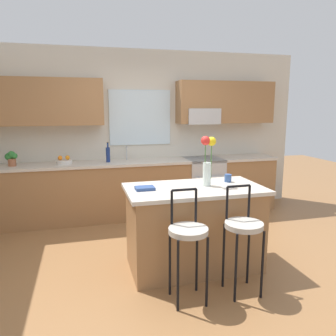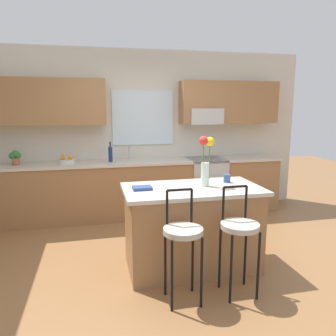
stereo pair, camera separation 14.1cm
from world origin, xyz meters
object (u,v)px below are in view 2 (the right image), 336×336
(bar_stool_middle, at_px, (239,231))
(oven_range, at_px, (206,185))
(flower_vase, at_px, (206,159))
(bottle_olive_oil, at_px, (110,154))
(cookbook, at_px, (142,188))
(potted_plant_small, at_px, (15,157))
(mug_ceramic, at_px, (227,178))
(fruit_bowl_oranges, at_px, (67,161))
(kitchen_island, at_px, (192,227))
(bar_stool_near, at_px, (183,236))

(bar_stool_middle, bearing_deg, oven_range, 77.79)
(flower_vase, bearing_deg, bottle_olive_oil, 116.32)
(flower_vase, xyz_separation_m, cookbook, (-0.70, -0.00, -0.29))
(bar_stool_middle, distance_m, flower_vase, 0.88)
(potted_plant_small, bearing_deg, mug_ceramic, -33.82)
(cookbook, bearing_deg, bottle_olive_oil, 96.92)
(oven_range, xyz_separation_m, fruit_bowl_oranges, (-2.25, 0.02, 0.50))
(oven_range, distance_m, mug_ceramic, 1.84)
(fruit_bowl_oranges, bearing_deg, kitchen_island, -52.93)
(bottle_olive_oil, relative_size, potted_plant_small, 1.41)
(bar_stool_middle, xyz_separation_m, potted_plant_small, (-2.45, 2.52, 0.41))
(kitchen_island, distance_m, potted_plant_small, 2.94)
(cookbook, bearing_deg, mug_ceramic, 6.52)
(kitchen_island, distance_m, cookbook, 0.72)
(bottle_olive_oil, height_order, potted_plant_small, bottle_olive_oil)
(bar_stool_middle, bearing_deg, fruit_bowl_oranges, 124.19)
(bar_stool_near, xyz_separation_m, potted_plant_small, (-1.90, 2.52, 0.41))
(kitchen_island, bearing_deg, flower_vase, 9.88)
(bar_stool_middle, relative_size, bottle_olive_oil, 3.32)
(oven_range, bearing_deg, flower_vase, -109.62)
(bar_stool_near, relative_size, flower_vase, 1.89)
(bottle_olive_oil, bearing_deg, flower_vase, -63.68)
(fruit_bowl_oranges, relative_size, bottle_olive_oil, 0.76)
(cookbook, bearing_deg, bar_stool_middle, -38.23)
(kitchen_island, xyz_separation_m, flower_vase, (0.16, 0.03, 0.76))
(mug_ceramic, bearing_deg, fruit_bowl_oranges, 137.11)
(mug_ceramic, relative_size, cookbook, 0.45)
(fruit_bowl_oranges, height_order, potted_plant_small, potted_plant_small)
(oven_range, bearing_deg, bottle_olive_oil, 179.11)
(bottle_olive_oil, bearing_deg, potted_plant_small, 179.93)
(cookbook, bearing_deg, fruit_bowl_oranges, 115.47)
(bar_stool_near, bearing_deg, bar_stool_middle, 0.00)
(mug_ceramic, height_order, cookbook, mug_ceramic)
(flower_vase, distance_m, fruit_bowl_oranges, 2.47)
(kitchen_island, relative_size, potted_plant_small, 6.69)
(fruit_bowl_oranges, bearing_deg, flower_vase, -49.65)
(bar_stool_near, height_order, potted_plant_small, potted_plant_small)
(fruit_bowl_oranges, height_order, bottle_olive_oil, bottle_olive_oil)
(bar_stool_near, height_order, bottle_olive_oil, bottle_olive_oil)
(kitchen_island, bearing_deg, bar_stool_near, -113.98)
(cookbook, xyz_separation_m, bottle_olive_oil, (-0.23, 1.87, 0.11))
(kitchen_island, relative_size, bar_stool_middle, 1.43)
(flower_vase, relative_size, mug_ceramic, 6.11)
(cookbook, bearing_deg, kitchen_island, -2.83)
(mug_ceramic, xyz_separation_m, cookbook, (-1.00, -0.11, -0.03))
(oven_range, bearing_deg, bar_stool_near, -113.60)
(bar_stool_near, relative_size, bar_stool_middle, 1.00)
(mug_ceramic, relative_size, bottle_olive_oil, 0.29)
(flower_vase, bearing_deg, bar_stool_near, -123.71)
(bar_stool_middle, height_order, potted_plant_small, potted_plant_small)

